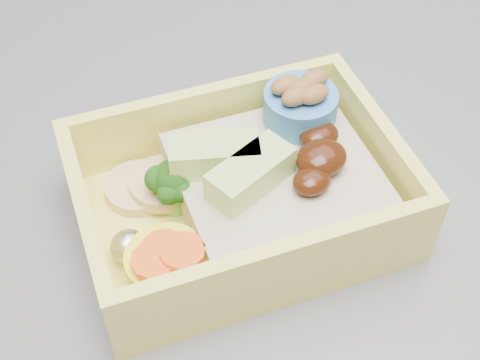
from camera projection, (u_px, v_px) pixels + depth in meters
bento_box at (248, 189)px, 0.38m from camera, size 0.20×0.16×0.07m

